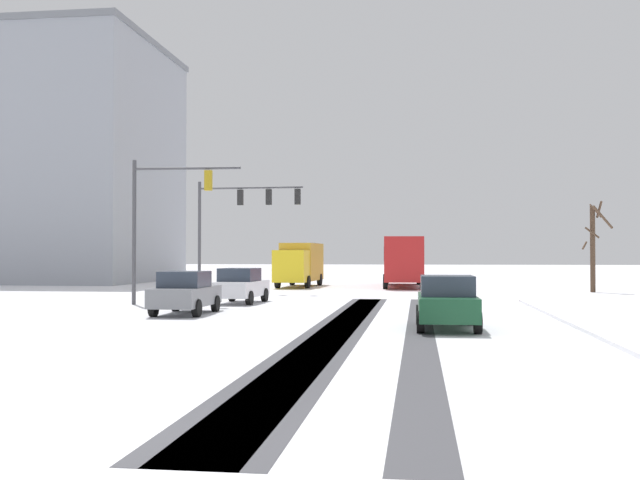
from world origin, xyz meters
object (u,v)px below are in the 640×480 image
(car_grey_second, at_px, (186,292))
(traffic_signal_near_left, at_px, (162,207))
(car_dark_green_third, at_px, (447,302))
(bare_tree_sidewalk_far, at_px, (594,244))
(bus_oncoming, at_px, (403,258))
(box_truck_delivery, at_px, (300,263))
(car_white_lead, at_px, (240,285))
(traffic_signal_far_left, at_px, (241,210))
(office_building_far_left_block, at_px, (20,163))

(car_grey_second, bearing_deg, traffic_signal_near_left, 118.55)
(traffic_signal_near_left, distance_m, car_grey_second, 6.62)
(car_dark_green_third, relative_size, bare_tree_sidewalk_far, 0.76)
(bus_oncoming, distance_m, bare_tree_sidewalk_far, 13.04)
(traffic_signal_near_left, bearing_deg, bare_tree_sidewalk_far, 32.14)
(traffic_signal_near_left, xyz_separation_m, box_truck_delivery, (3.22, 18.68, -2.72))
(car_white_lead, xyz_separation_m, car_grey_second, (-0.57, -6.31, 0.00))
(traffic_signal_far_left, height_order, box_truck_delivery, traffic_signal_far_left)
(car_grey_second, xyz_separation_m, car_dark_green_third, (9.56, -4.29, 0.00))
(car_grey_second, relative_size, bus_oncoming, 0.37)
(traffic_signal_far_left, bearing_deg, car_dark_green_third, -59.90)
(car_dark_green_third, xyz_separation_m, bare_tree_sidewalk_far, (9.46, 22.83, 2.04))
(car_dark_green_third, bearing_deg, bare_tree_sidewalk_far, 67.50)
(traffic_signal_far_left, bearing_deg, box_truck_delivery, 76.96)
(bus_oncoming, bearing_deg, car_dark_green_third, -86.26)
(bare_tree_sidewalk_far, relative_size, office_building_far_left_block, 0.23)
(car_white_lead, bearing_deg, car_dark_green_third, -49.68)
(box_truck_delivery, height_order, office_building_far_left_block, office_building_far_left_block)
(box_truck_delivery, xyz_separation_m, office_building_far_left_block, (-25.11, 7.56, 8.26))
(traffic_signal_near_left, distance_m, bus_oncoming, 22.60)
(box_truck_delivery, bearing_deg, car_dark_green_third, -72.08)
(traffic_signal_near_left, relative_size, bare_tree_sidewalk_far, 1.20)
(traffic_signal_far_left, distance_m, office_building_far_left_block, 28.74)
(traffic_signal_near_left, distance_m, office_building_far_left_block, 34.62)
(car_white_lead, xyz_separation_m, bus_oncoming, (7.09, 18.56, 1.18))
(car_grey_second, distance_m, car_dark_green_third, 10.48)
(traffic_signal_near_left, relative_size, car_white_lead, 1.55)
(car_grey_second, bearing_deg, bare_tree_sidewalk_far, 44.27)
(box_truck_delivery, bearing_deg, traffic_signal_far_left, -103.04)
(traffic_signal_far_left, xyz_separation_m, car_dark_green_third, (11.06, -19.08, -3.98))
(bus_oncoming, height_order, box_truck_delivery, bus_oncoming)
(traffic_signal_far_left, distance_m, car_white_lead, 9.59)
(traffic_signal_near_left, height_order, bus_oncoming, traffic_signal_near_left)
(traffic_signal_far_left, relative_size, car_white_lead, 1.55)
(bare_tree_sidewalk_far, bearing_deg, car_grey_second, -135.73)
(traffic_signal_far_left, bearing_deg, traffic_signal_near_left, -96.79)
(bus_oncoming, distance_m, box_truck_delivery, 7.24)
(traffic_signal_near_left, distance_m, box_truck_delivery, 19.15)
(bus_oncoming, height_order, bare_tree_sidewalk_far, bare_tree_sidewalk_far)
(traffic_signal_near_left, bearing_deg, bus_oncoming, 62.64)
(car_dark_green_third, bearing_deg, car_grey_second, 155.83)
(bus_oncoming, xyz_separation_m, office_building_far_left_block, (-32.22, 6.28, 7.91))
(car_grey_second, relative_size, car_dark_green_third, 1.00)
(car_dark_green_third, bearing_deg, traffic_signal_far_left, 120.10)
(car_grey_second, distance_m, box_truck_delivery, 23.61)
(car_white_lead, distance_m, car_grey_second, 6.33)
(box_truck_delivery, xyz_separation_m, bare_tree_sidewalk_far, (18.48, -5.05, 1.23))
(bus_oncoming, bearing_deg, box_truck_delivery, -169.82)
(car_white_lead, height_order, car_grey_second, same)
(traffic_signal_near_left, relative_size, car_dark_green_third, 1.58)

